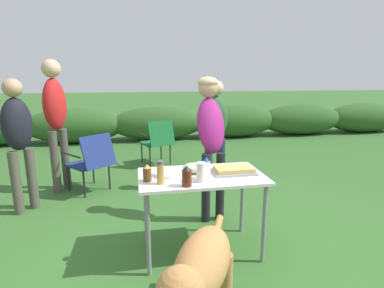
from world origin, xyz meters
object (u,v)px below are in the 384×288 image
at_px(folding_table, 201,183).
at_px(mayo_bottle, 206,169).
at_px(food_tray, 234,170).
at_px(beer_bottle, 147,173).
at_px(standing_person_in_dark_puffer, 215,125).
at_px(dog, 200,272).
at_px(paper_cup_stack, 201,172).
at_px(plate_stack, 168,173).
at_px(spice_jar, 160,173).
at_px(standing_person_in_olive_jacket, 211,129).
at_px(camp_chair_green_behind_table, 92,160).
at_px(mixing_bowl, 194,168).
at_px(standing_person_in_red_jacket, 18,134).
at_px(camp_chair_near_hedge, 158,140).
at_px(bbq_sauce_bottle, 187,176).
at_px(standing_person_in_navy_coat, 55,112).

height_order(folding_table, mayo_bottle, mayo_bottle).
xyz_separation_m(food_tray, beer_bottle, (-0.77, -0.07, 0.04)).
xyz_separation_m(standing_person_in_dark_puffer, dog, (-0.76, -2.50, -0.42)).
relative_size(food_tray, paper_cup_stack, 2.33).
relative_size(plate_stack, beer_bottle, 1.71).
bearing_deg(spice_jar, standing_person_in_olive_jacket, 53.68).
bearing_deg(camp_chair_green_behind_table, mixing_bowl, -95.71).
bearing_deg(spice_jar, plate_stack, 67.53).
bearing_deg(beer_bottle, standing_person_in_dark_puffer, 57.54).
height_order(mayo_bottle, dog, mayo_bottle).
relative_size(mayo_bottle, standing_person_in_dark_puffer, 0.13).
xyz_separation_m(mayo_bottle, dog, (-0.24, -0.88, -0.33)).
bearing_deg(food_tray, mixing_bowl, 166.45).
bearing_deg(paper_cup_stack, beer_bottle, 167.28).
xyz_separation_m(folding_table, standing_person_in_dark_puffer, (0.53, 1.51, 0.26)).
bearing_deg(spice_jar, beer_bottle, 139.41).
relative_size(standing_person_in_olive_jacket, dog, 1.60).
relative_size(plate_stack, standing_person_in_olive_jacket, 0.16).
distance_m(standing_person_in_red_jacket, camp_chair_near_hedge, 2.43).
relative_size(food_tray, camp_chair_near_hedge, 0.46).
distance_m(folding_table, dog, 1.03).
relative_size(folding_table, bbq_sauce_bottle, 6.51).
bearing_deg(folding_table, mixing_bowl, 122.10).
relative_size(bbq_sauce_bottle, standing_person_in_dark_puffer, 0.11).
bearing_deg(beer_bottle, mayo_bottle, -4.77).
distance_m(mixing_bowl, standing_person_in_olive_jacket, 0.72).
bearing_deg(dog, camp_chair_green_behind_table, -43.03).
height_order(paper_cup_stack, standing_person_in_navy_coat, standing_person_in_navy_coat).
bearing_deg(mixing_bowl, standing_person_in_dark_puffer, 67.63).
bearing_deg(paper_cup_stack, mixing_bowl, 93.26).
bearing_deg(food_tray, beer_bottle, -174.55).
height_order(food_tray, standing_person_in_red_jacket, standing_person_in_red_jacket).
bearing_deg(standing_person_in_olive_jacket, spice_jar, -129.87).
relative_size(paper_cup_stack, mayo_bottle, 0.83).
distance_m(plate_stack, camp_chair_near_hedge, 2.85).
relative_size(mixing_bowl, camp_chair_green_behind_table, 0.24).
bearing_deg(standing_person_in_dark_puffer, bbq_sauce_bottle, -113.99).
height_order(folding_table, dog, dog).
xyz_separation_m(mixing_bowl, spice_jar, (-0.32, -0.25, 0.05)).
distance_m(paper_cup_stack, standing_person_in_red_jacket, 2.32).
bearing_deg(camp_chair_near_hedge, mayo_bottle, -106.23).
relative_size(spice_jar, camp_chair_green_behind_table, 0.23).
bearing_deg(food_tray, plate_stack, 175.30).
distance_m(beer_bottle, standing_person_in_red_jacket, 1.92).
bearing_deg(beer_bottle, standing_person_in_red_jacket, 137.33).
xyz_separation_m(spice_jar, standing_person_in_olive_jacket, (0.63, 0.85, 0.19)).
relative_size(food_tray, mayo_bottle, 1.94).
xyz_separation_m(folding_table, mayo_bottle, (0.01, -0.11, 0.17)).
distance_m(mayo_bottle, standing_person_in_navy_coat, 2.57).
bearing_deg(mixing_bowl, paper_cup_stack, -86.74).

